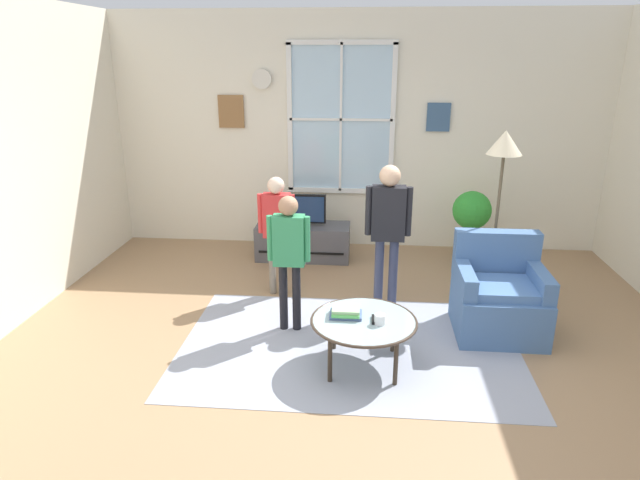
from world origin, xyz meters
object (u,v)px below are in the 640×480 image
(potted_plant_by_window, at_px, (471,219))
(tv_stand, at_px, (303,241))
(floor_lamp, at_px, (503,161))
(remote_near_books, at_px, (374,319))
(person_green_shirt, at_px, (289,248))
(cup, at_px, (380,319))
(armchair, at_px, (498,297))
(person_red_shirt, at_px, (277,222))
(television, at_px, (303,209))
(person_black_shirt, at_px, (388,222))
(coffee_table, at_px, (364,322))
(book_stack, at_px, (346,312))

(potted_plant_by_window, bearing_deg, tv_stand, -178.97)
(floor_lamp, bearing_deg, remote_near_books, -133.11)
(potted_plant_by_window, bearing_deg, remote_near_books, -115.19)
(remote_near_books, bearing_deg, person_green_shirt, 142.29)
(cup, height_order, remote_near_books, cup)
(remote_near_books, relative_size, person_green_shirt, 0.11)
(armchair, xyz_separation_m, person_green_shirt, (-1.87, -0.14, 0.46))
(remote_near_books, bearing_deg, person_red_shirt, 126.11)
(television, bearing_deg, person_black_shirt, -54.26)
(person_black_shirt, xyz_separation_m, potted_plant_by_window, (1.03, 1.38, -0.36))
(coffee_table, xyz_separation_m, cup, (0.12, -0.06, 0.06))
(book_stack, height_order, cup, cup)
(television, height_order, person_black_shirt, person_black_shirt)
(tv_stand, xyz_separation_m, coffee_table, (0.77, -2.41, 0.18))
(book_stack, distance_m, person_red_shirt, 1.53)
(tv_stand, distance_m, person_red_shirt, 1.22)
(television, bearing_deg, remote_near_books, -70.70)
(coffee_table, bearing_deg, person_black_shirt, 79.25)
(remote_near_books, bearing_deg, cup, -50.45)
(book_stack, distance_m, remote_near_books, 0.23)
(television, relative_size, person_red_shirt, 0.44)
(person_red_shirt, xyz_separation_m, person_green_shirt, (0.23, -0.77, 0.00))
(coffee_table, bearing_deg, person_red_shirt, 124.00)
(coffee_table, distance_m, potted_plant_by_window, 2.74)
(tv_stand, relative_size, cup, 12.93)
(floor_lamp, bearing_deg, cup, -130.87)
(person_black_shirt, bearing_deg, person_red_shirt, 165.99)
(television, relative_size, armchair, 0.64)
(potted_plant_by_window, bearing_deg, armchair, -91.24)
(armchair, bearing_deg, person_red_shirt, 163.31)
(person_black_shirt, bearing_deg, remote_near_books, -96.42)
(television, bearing_deg, floor_lamp, -30.75)
(armchair, height_order, person_red_shirt, person_red_shirt)
(person_red_shirt, bearing_deg, person_black_shirt, -14.01)
(book_stack, bearing_deg, potted_plant_by_window, 60.06)
(television, relative_size, potted_plant_by_window, 0.63)
(cup, bearing_deg, person_black_shirt, 86.02)
(coffee_table, relative_size, potted_plant_by_window, 0.97)
(television, bearing_deg, book_stack, -75.23)
(person_green_shirt, bearing_deg, television, 93.02)
(cup, xyz_separation_m, person_green_shirt, (-0.79, 0.63, 0.33))
(person_red_shirt, height_order, potted_plant_by_window, person_red_shirt)
(tv_stand, distance_m, cup, 2.64)
(television, height_order, floor_lamp, floor_lamp)
(book_stack, distance_m, person_green_shirt, 0.81)
(coffee_table, bearing_deg, television, 107.65)
(book_stack, distance_m, cup, 0.29)
(person_black_shirt, distance_m, person_red_shirt, 1.14)
(cup, bearing_deg, television, 109.81)
(tv_stand, distance_m, television, 0.41)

